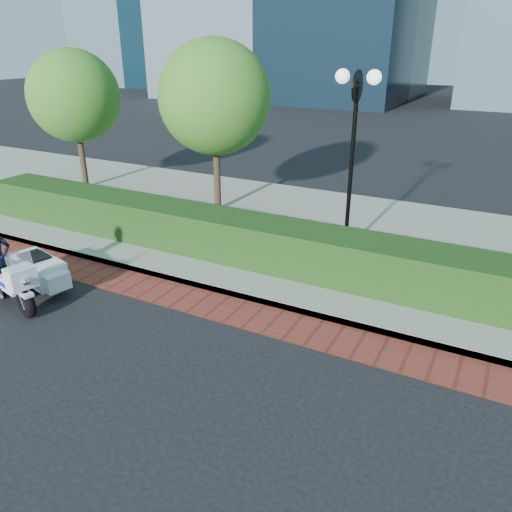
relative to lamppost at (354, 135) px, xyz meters
The scene contains 8 objects.
ground 6.07m from the lamppost, 100.89° to the right, with size 120.00×120.00×0.00m, color black.
brick_strip 4.84m from the lamppost, 105.12° to the right, with size 60.00×1.00×0.01m, color maroon.
sidewalk 3.16m from the lamppost, 141.34° to the left, with size 60.00×8.00×0.15m, color gray.
hedge_main 2.98m from the lamppost, 122.01° to the right, with size 18.00×1.20×1.00m, color black.
lamppost is the anchor object (origin of this frame).
tree_a 10.09m from the lamppost, behind, with size 3.00×3.00×4.58m.
tree_b 4.71m from the lamppost, 163.89° to the left, with size 3.20×3.20×4.89m.
police_motorcycle 7.75m from the lamppost, 135.01° to the right, with size 2.18×1.82×1.79m.
Camera 1 is at (4.38, -5.89, 4.92)m, focal length 35.00 mm.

